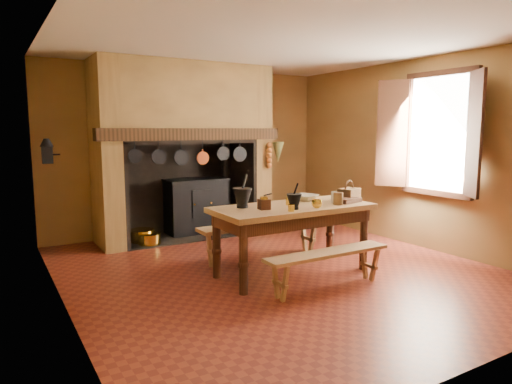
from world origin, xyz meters
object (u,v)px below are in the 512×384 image
Objects in this scene: work_table at (293,216)px; iron_range at (197,205)px; mixing_bowl at (305,197)px; wicker_basket at (349,194)px; coffee_grinder at (264,203)px; bench_front at (328,261)px.

iron_range is at bearing 92.55° from work_table.
iron_range reaches higher than work_table.
mixing_bowl is 0.57m from wicker_basket.
wicker_basket is at bearing -1.70° from work_table.
coffee_grinder reaches higher than mixing_bowl.
mixing_bowl reaches higher than bench_front.
bench_front is (0.12, -3.32, -0.16)m from iron_range.
bench_front is at bearing -112.15° from mixing_bowl.
wicker_basket reaches higher than coffee_grinder.
iron_range is 1.03× the size of bench_front.
bench_front is at bearing -90.00° from work_table.
coffee_grinder is at bearing -96.81° from iron_range.
mixing_bowl reaches higher than work_table.
work_table is 6.16× the size of mixing_bowl.
work_table is 0.91m from wicker_basket.
mixing_bowl is at bearing 67.85° from bench_front.
bench_front is 1.25m from wicker_basket.
wicker_basket is (0.51, -0.27, 0.05)m from mixing_bowl.
wicker_basket is at bearing 36.35° from bench_front.
wicker_basket is at bearing -69.56° from iron_range.
coffee_grinder is 0.86m from mixing_bowl.
coffee_grinder is at bearing 125.34° from bench_front.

